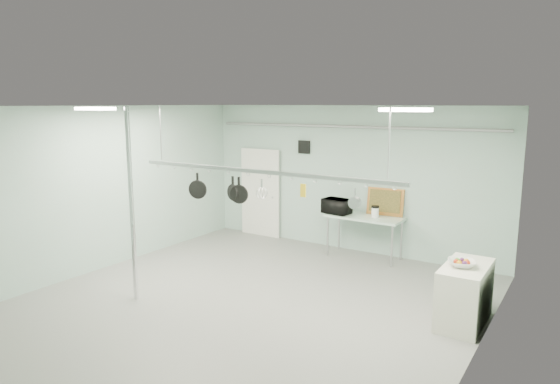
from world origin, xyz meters
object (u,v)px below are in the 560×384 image
Objects in this scene: skillet_left at (198,186)px; coffee_canister at (375,213)px; skillet_mid at (233,188)px; chrome_pole at (132,206)px; prep_table at (365,219)px; microwave at (337,206)px; pot_rack at (258,170)px; fruit_bowl at (462,263)px; side_cabinet at (465,294)px; skillet_right at (239,190)px.

coffee_canister is at bearing 38.63° from skillet_left.
chrome_pole is at bearing -132.22° from skillet_mid.
microwave is (-0.60, -0.10, 0.23)m from prep_table.
fruit_bowl is at bearing 19.12° from pot_rack.
chrome_pole reaches higher than side_cabinet.
side_cabinet is 3.62m from pot_rack.
skillet_mid is at bearing -105.42° from prep_table.
skillet_right is (-0.39, 0.00, -0.36)m from pot_rack.
skillet_mid is (-3.41, -1.01, 0.94)m from fruit_bowl.
skillet_left and skillet_right have the same top height.
pot_rack is 12.17× the size of fruit_bowl.
prep_table is 3.40m from fruit_bowl.
side_cabinet is 3.91m from skillet_mid.
chrome_pole is 4.85m from prep_table.
side_cabinet is 2.08× the size of microwave.
prep_table is 4.13× the size of skillet_mid.
skillet_right is at bearing -103.42° from prep_table.
skillet_mid and skillet_right have the same top height.
fruit_bowl is 0.89× the size of skillet_left.
pot_rack is 3.33m from fruit_bowl.
pot_rack reaches higher than skillet_right.
pot_rack is at bearing 14.85° from skillet_mid.
skillet_right is at bearing -163.00° from fruit_bowl.
skillet_right is (-3.29, -1.01, 0.92)m from fruit_bowl.
chrome_pole is 7.48× the size of skillet_right.
skillet_mid is at bearing -109.10° from coffee_canister.
microwave is (1.70, 4.10, -0.54)m from chrome_pole.
coffee_canister is (0.23, -0.00, 0.17)m from prep_table.
chrome_pole is 1.13m from skillet_left.
skillet_right is (0.88, 0.00, 0.01)m from skillet_left.
skillet_left reaches higher than coffee_canister.
microwave is 3.47m from skillet_left.
skillet_mid is (1.39, 0.90, 0.29)m from chrome_pole.
microwave is 1.46× the size of fruit_bowl.
microwave is 3.30m from skillet_right.
pot_rack reaches higher than skillet_left.
skillet_mid is at bearing 162.34° from skillet_right.
skillet_left is at bearing -165.39° from side_cabinet.
skillet_right reaches higher than microwave.
chrome_pole is at bearing -158.35° from fruit_bowl.
fruit_bowl is 4.39m from skillet_left.
coffee_canister is at bearing -1.02° from prep_table.
prep_table is 3.58m from skillet_mid.
skillet_left is at bearing 180.00° from pot_rack.
microwave is 1.49× the size of skillet_mid.
chrome_pole reaches higher than prep_table.
pot_rack is 23.54× the size of coffee_canister.
microwave is at bearing 146.33° from side_cabinet.
microwave is at bearing 68.97° from skillet_right.
fruit_bowl reaches higher than side_cabinet.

